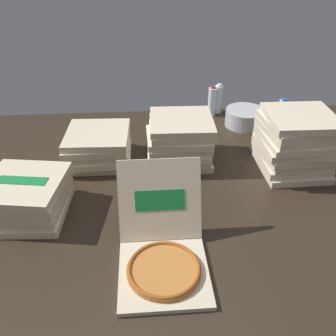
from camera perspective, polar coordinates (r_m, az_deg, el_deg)
The scene contains 10 objects.
ground_plane at distance 1.99m, azimuth 1.02°, elevation -5.16°, with size 3.20×2.40×0.02m, color #2D2319.
open_pizza_box at distance 1.60m, azimuth -0.87°, elevation -12.98°, with size 0.38×0.55×0.38m.
pizza_stack_center_near at distance 2.27m, azimuth 19.66°, elevation 3.86°, with size 0.42×0.43×0.37m.
pizza_stack_right_far at distance 1.97m, azimuth -21.83°, elevation -4.29°, with size 0.45×0.44×0.21m.
pizza_stack_left_mid at distance 2.31m, azimuth -11.09°, elevation 3.40°, with size 0.41×0.41×0.21m.
pizza_stack_left_far at distance 2.26m, azimuth 1.82°, elevation 4.54°, with size 0.42×0.41×0.29m.
ice_bucket at distance 2.81m, azimuth 12.23°, elevation 7.92°, with size 0.30×0.30×0.13m, color #B7BABF.
water_bottle_0 at distance 2.92m, azimuth 7.09°, elevation 10.53°, with size 0.07×0.07×0.24m.
water_bottle_1 at distance 2.79m, azimuth 17.75°, elevation 8.13°, with size 0.07×0.07×0.24m.
water_bottle_2 at distance 2.97m, azimuth 8.06°, elevation 10.89°, with size 0.07×0.07×0.24m.
Camera 1 is at (-0.15, -1.56, 1.22)m, focal length 38.02 mm.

